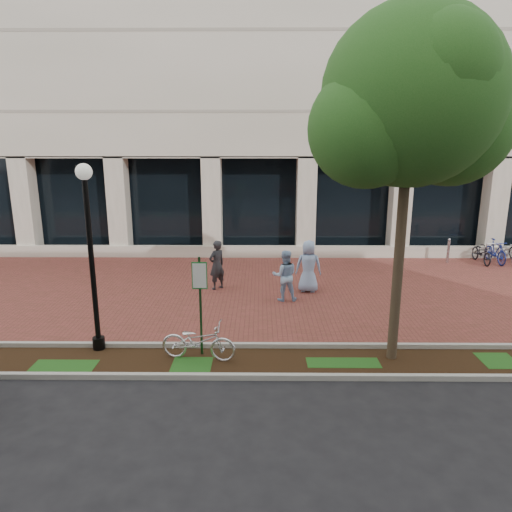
{
  "coord_description": "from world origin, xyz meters",
  "views": [
    {
      "loc": [
        0.04,
        -14.5,
        4.69
      ],
      "look_at": [
        -0.08,
        -0.8,
        1.35
      ],
      "focal_mm": 32.0,
      "sensor_mm": 36.0,
      "label": 1
    }
  ],
  "objects_px": {
    "lamppost": "(91,249)",
    "pedestrian_mid": "(285,276)",
    "pedestrian_right": "(308,266)",
    "bollard": "(448,250)",
    "parking_sign": "(200,293)",
    "street_tree": "(413,109)",
    "pedestrian_left": "(217,265)",
    "locked_bicycle": "(198,341)"
  },
  "relations": [
    {
      "from": "street_tree",
      "to": "locked_bicycle",
      "type": "xyz_separation_m",
      "value": [
        -4.4,
        -0.15,
        -4.95
      ]
    },
    {
      "from": "lamppost",
      "to": "pedestrian_mid",
      "type": "height_order",
      "value": "lamppost"
    },
    {
      "from": "pedestrian_right",
      "to": "pedestrian_mid",
      "type": "bearing_deg",
      "value": 51.35
    },
    {
      "from": "pedestrian_right",
      "to": "parking_sign",
      "type": "bearing_deg",
      "value": 62.64
    },
    {
      "from": "pedestrian_mid",
      "to": "pedestrian_left",
      "type": "bearing_deg",
      "value": -29.51
    },
    {
      "from": "locked_bicycle",
      "to": "street_tree",
      "type": "bearing_deg",
      "value": -78.75
    },
    {
      "from": "parking_sign",
      "to": "bollard",
      "type": "height_order",
      "value": "parking_sign"
    },
    {
      "from": "locked_bicycle",
      "to": "pedestrian_mid",
      "type": "relative_size",
      "value": 1.07
    },
    {
      "from": "street_tree",
      "to": "bollard",
      "type": "xyz_separation_m",
      "value": [
        4.61,
        8.53,
        -4.86
      ]
    },
    {
      "from": "lamppost",
      "to": "street_tree",
      "type": "bearing_deg",
      "value": -3.03
    },
    {
      "from": "street_tree",
      "to": "pedestrian_mid",
      "type": "bearing_deg",
      "value": 120.33
    },
    {
      "from": "pedestrian_mid",
      "to": "bollard",
      "type": "xyz_separation_m",
      "value": [
        6.88,
        4.64,
        -0.27
      ]
    },
    {
      "from": "lamppost",
      "to": "pedestrian_right",
      "type": "bearing_deg",
      "value": 39.3
    },
    {
      "from": "parking_sign",
      "to": "lamppost",
      "type": "relative_size",
      "value": 0.54
    },
    {
      "from": "bollard",
      "to": "pedestrian_right",
      "type": "bearing_deg",
      "value": -148.1
    },
    {
      "from": "locked_bicycle",
      "to": "pedestrian_right",
      "type": "distance_m",
      "value": 5.74
    },
    {
      "from": "pedestrian_left",
      "to": "street_tree",
      "type": "bearing_deg",
      "value": 88.7
    },
    {
      "from": "pedestrian_left",
      "to": "pedestrian_mid",
      "type": "distance_m",
      "value": 2.46
    },
    {
      "from": "parking_sign",
      "to": "street_tree",
      "type": "bearing_deg",
      "value": -1.14
    },
    {
      "from": "lamppost",
      "to": "pedestrian_mid",
      "type": "distance_m",
      "value": 5.99
    },
    {
      "from": "pedestrian_right",
      "to": "bollard",
      "type": "bearing_deg",
      "value": -143.5
    },
    {
      "from": "street_tree",
      "to": "pedestrian_mid",
      "type": "height_order",
      "value": "street_tree"
    },
    {
      "from": "street_tree",
      "to": "locked_bicycle",
      "type": "height_order",
      "value": "street_tree"
    },
    {
      "from": "lamppost",
      "to": "pedestrian_left",
      "type": "distance_m",
      "value": 5.46
    },
    {
      "from": "pedestrian_left",
      "to": "parking_sign",
      "type": "bearing_deg",
      "value": 48.12
    },
    {
      "from": "locked_bicycle",
      "to": "bollard",
      "type": "xyz_separation_m",
      "value": [
        9.01,
        8.69,
        0.08
      ]
    },
    {
      "from": "street_tree",
      "to": "bollard",
      "type": "distance_m",
      "value": 10.85
    },
    {
      "from": "lamppost",
      "to": "bollard",
      "type": "height_order",
      "value": "lamppost"
    },
    {
      "from": "pedestrian_left",
      "to": "bollard",
      "type": "distance_m",
      "value": 9.73
    },
    {
      "from": "street_tree",
      "to": "pedestrian_right",
      "type": "xyz_separation_m",
      "value": [
        -1.46,
        4.76,
        -4.53
      ]
    },
    {
      "from": "parking_sign",
      "to": "pedestrian_right",
      "type": "distance_m",
      "value": 5.53
    },
    {
      "from": "parking_sign",
      "to": "pedestrian_left",
      "type": "distance_m",
      "value": 4.96
    },
    {
      "from": "locked_bicycle",
      "to": "parking_sign",
      "type": "bearing_deg",
      "value": 1.24
    },
    {
      "from": "parking_sign",
      "to": "lamppost",
      "type": "bearing_deg",
      "value": 173.96
    },
    {
      "from": "lamppost",
      "to": "bollard",
      "type": "relative_size",
      "value": 4.15
    },
    {
      "from": "street_tree",
      "to": "pedestrian_right",
      "type": "height_order",
      "value": "street_tree"
    },
    {
      "from": "street_tree",
      "to": "pedestrian_right",
      "type": "distance_m",
      "value": 6.73
    },
    {
      "from": "parking_sign",
      "to": "bollard",
      "type": "xyz_separation_m",
      "value": [
        8.98,
        8.44,
        -0.95
      ]
    },
    {
      "from": "parking_sign",
      "to": "bollard",
      "type": "bearing_deg",
      "value": 43.34
    },
    {
      "from": "parking_sign",
      "to": "bollard",
      "type": "distance_m",
      "value": 12.36
    },
    {
      "from": "lamppost",
      "to": "locked_bicycle",
      "type": "height_order",
      "value": "lamppost"
    },
    {
      "from": "parking_sign",
      "to": "pedestrian_right",
      "type": "xyz_separation_m",
      "value": [
        2.91,
        4.66,
        -0.62
      ]
    }
  ]
}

